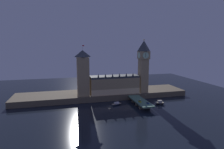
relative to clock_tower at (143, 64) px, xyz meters
The scene contains 14 objects.
ground_plane 72.39m from the clock_tower, 152.51° to the right, with size 400.00×400.00×0.00m, color black.
embankment 66.16m from the clock_tower, 166.77° to the left, with size 220.00×42.00×6.99m.
parliament_hall 45.47m from the clock_tower, behind, with size 61.62×19.27×26.90m.
clock_tower is the anchor object (origin of this frame).
victoria_tower 77.98m from the clock_tower, behind, with size 14.20×14.20×61.04m.
bridge 53.05m from the clock_tower, 117.38° to the right, with size 13.77×46.00×5.67m.
car_northbound_trail 55.87m from the clock_tower, 117.59° to the right, with size 1.91×4.73×1.56m.
car_southbound_lead 59.41m from the clock_tower, 106.78° to the right, with size 1.90×4.32×1.32m.
pedestrian_near_rail 60.00m from the clock_tower, 118.23° to the right, with size 0.38×0.38×1.80m.
pedestrian_far_rail 47.75m from the clock_tower, 137.06° to the right, with size 0.38×0.38×1.71m.
street_lamp_near 61.74m from the clock_tower, 116.24° to the right, with size 1.34×0.60×6.37m.
street_lamp_mid 47.23m from the clock_tower, 107.50° to the right, with size 1.34×0.60×6.37m.
boat_upstream 64.70m from the clock_tower, 149.82° to the right, with size 13.06×7.58×3.39m.
boat_downstream 54.14m from the clock_tower, 79.31° to the right, with size 11.25×6.32×4.72m.
Camera 1 is at (-46.40, -196.04, 68.22)m, focal length 30.00 mm.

